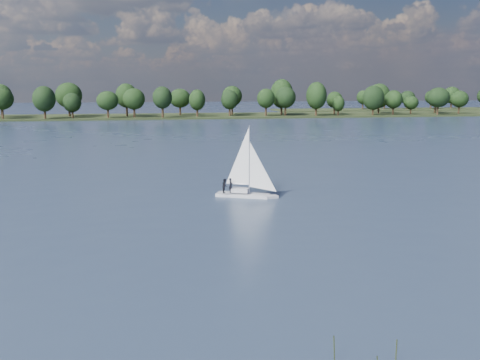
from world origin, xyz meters
The scene contains 5 objects.
ground centered at (0.00, 100.00, 0.00)m, with size 700.00×700.00×0.00m, color #233342.
far_shore centered at (0.00, 212.00, 0.00)m, with size 660.00×40.00×1.50m, color black.
far_shore_back centered at (160.00, 260.00, 0.00)m, with size 220.00×30.00×1.40m, color black.
sailboat centered at (-11.90, 34.47, 2.56)m, with size 7.17×4.61×9.19m.
treeline centered at (-5.39, 207.92, 8.05)m, with size 562.88×74.16×18.34m.
Camera 1 is at (-24.01, -28.52, 13.32)m, focal length 40.00 mm.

